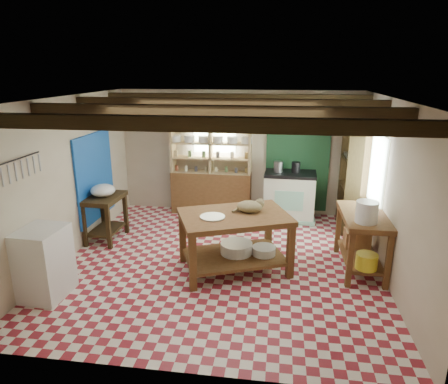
# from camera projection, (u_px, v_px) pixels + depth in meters

# --- Properties ---
(floor) EXTENTS (5.00, 5.00, 0.02)m
(floor) POSITION_uv_depth(u_px,v_px,m) (220.00, 263.00, 6.49)
(floor) COLOR maroon
(floor) RESTS_ON ground
(ceiling) EXTENTS (5.00, 5.00, 0.02)m
(ceiling) POSITION_uv_depth(u_px,v_px,m) (220.00, 98.00, 5.71)
(ceiling) COLOR #4F5055
(ceiling) RESTS_ON wall_back
(wall_back) EXTENTS (5.00, 0.04, 2.60)m
(wall_back) POSITION_uv_depth(u_px,v_px,m) (238.00, 153.00, 8.46)
(wall_back) COLOR beige
(wall_back) RESTS_ON floor
(wall_front) EXTENTS (5.00, 0.04, 2.60)m
(wall_front) POSITION_uv_depth(u_px,v_px,m) (180.00, 259.00, 3.73)
(wall_front) COLOR beige
(wall_front) RESTS_ON floor
(wall_left) EXTENTS (0.04, 5.00, 2.60)m
(wall_left) POSITION_uv_depth(u_px,v_px,m) (67.00, 179.00, 6.44)
(wall_left) COLOR beige
(wall_left) RESTS_ON floor
(wall_right) EXTENTS (0.04, 5.00, 2.60)m
(wall_right) POSITION_uv_depth(u_px,v_px,m) (391.00, 192.00, 5.76)
(wall_right) COLOR beige
(wall_right) RESTS_ON floor
(ceiling_beams) EXTENTS (5.00, 3.80, 0.15)m
(ceiling_beams) POSITION_uv_depth(u_px,v_px,m) (220.00, 107.00, 5.75)
(ceiling_beams) COLOR #332411
(ceiling_beams) RESTS_ON ceiling
(blue_wall_patch) EXTENTS (0.04, 1.40, 1.60)m
(blue_wall_patch) POSITION_uv_depth(u_px,v_px,m) (95.00, 177.00, 7.34)
(blue_wall_patch) COLOR #1650AA
(blue_wall_patch) RESTS_ON wall_left
(green_wall_patch) EXTENTS (1.30, 0.04, 2.30)m
(green_wall_patch) POSITION_uv_depth(u_px,v_px,m) (298.00, 157.00, 8.28)
(green_wall_patch) COLOR #1B4426
(green_wall_patch) RESTS_ON wall_back
(window_back) EXTENTS (0.90, 0.02, 0.80)m
(window_back) POSITION_uv_depth(u_px,v_px,m) (214.00, 134.00, 8.39)
(window_back) COLOR #B2C6B0
(window_back) RESTS_ON wall_back
(window_right) EXTENTS (0.02, 1.30, 1.20)m
(window_right) POSITION_uv_depth(u_px,v_px,m) (375.00, 169.00, 6.68)
(window_right) COLOR #B2C6B0
(window_right) RESTS_ON wall_right
(utensil_rail) EXTENTS (0.06, 0.90, 0.28)m
(utensil_rail) POSITION_uv_depth(u_px,v_px,m) (20.00, 168.00, 5.15)
(utensil_rail) COLOR black
(utensil_rail) RESTS_ON wall_left
(pot_rack) EXTENTS (0.86, 0.12, 0.36)m
(pot_rack) POSITION_uv_depth(u_px,v_px,m) (301.00, 114.00, 7.61)
(pot_rack) COLOR black
(pot_rack) RESTS_ON ceiling
(shelving_unit) EXTENTS (1.70, 0.34, 2.20)m
(shelving_unit) POSITION_uv_depth(u_px,v_px,m) (211.00, 163.00, 8.42)
(shelving_unit) COLOR tan
(shelving_unit) RESTS_ON floor
(tall_rack) EXTENTS (0.40, 0.86, 2.00)m
(tall_rack) POSITION_uv_depth(u_px,v_px,m) (353.00, 179.00, 7.58)
(tall_rack) COLOR #332411
(tall_rack) RESTS_ON floor
(work_table) EXTENTS (1.89, 1.60, 0.91)m
(work_table) POSITION_uv_depth(u_px,v_px,m) (234.00, 242.00, 6.13)
(work_table) COLOR brown
(work_table) RESTS_ON floor
(stove) EXTENTS (1.06, 0.74, 1.00)m
(stove) POSITION_uv_depth(u_px,v_px,m) (289.00, 196.00, 8.22)
(stove) COLOR beige
(stove) RESTS_ON floor
(prep_table) EXTENTS (0.60, 0.85, 0.84)m
(prep_table) POSITION_uv_depth(u_px,v_px,m) (106.00, 218.00, 7.23)
(prep_table) COLOR #332411
(prep_table) RESTS_ON floor
(white_cabinet) EXTENTS (0.58, 0.68, 0.98)m
(white_cabinet) POSITION_uv_depth(u_px,v_px,m) (44.00, 263.00, 5.40)
(white_cabinet) COLOR white
(white_cabinet) RESTS_ON floor
(right_counter) EXTENTS (0.65, 1.29, 0.92)m
(right_counter) POSITION_uv_depth(u_px,v_px,m) (361.00, 242.00, 6.13)
(right_counter) COLOR brown
(right_counter) RESTS_ON floor
(cat) EXTENTS (0.49, 0.46, 0.18)m
(cat) POSITION_uv_depth(u_px,v_px,m) (249.00, 206.00, 6.08)
(cat) COLOR #978658
(cat) RESTS_ON work_table
(steel_tray) EXTENTS (0.48, 0.48, 0.02)m
(steel_tray) POSITION_uv_depth(u_px,v_px,m) (213.00, 217.00, 5.87)
(steel_tray) COLOR #9A9AA1
(steel_tray) RESTS_ON work_table
(basin_large) EXTENTS (0.65, 0.65, 0.17)m
(basin_large) POSITION_uv_depth(u_px,v_px,m) (236.00, 248.00, 6.23)
(basin_large) COLOR white
(basin_large) RESTS_ON work_table
(basin_small) EXTENTS (0.48, 0.48, 0.13)m
(basin_small) POSITION_uv_depth(u_px,v_px,m) (264.00, 251.00, 6.19)
(basin_small) COLOR white
(basin_small) RESTS_ON work_table
(kettle_left) EXTENTS (0.19, 0.19, 0.21)m
(kettle_left) POSITION_uv_depth(u_px,v_px,m) (278.00, 167.00, 8.08)
(kettle_left) COLOR #9A9AA1
(kettle_left) RESTS_ON stove
(kettle_right) EXTENTS (0.18, 0.18, 0.22)m
(kettle_right) POSITION_uv_depth(u_px,v_px,m) (296.00, 167.00, 8.02)
(kettle_right) COLOR black
(kettle_right) RESTS_ON stove
(enamel_bowl) EXTENTS (0.45, 0.45, 0.22)m
(enamel_bowl) POSITION_uv_depth(u_px,v_px,m) (103.00, 190.00, 7.07)
(enamel_bowl) COLOR white
(enamel_bowl) RESTS_ON prep_table
(white_bucket) EXTENTS (0.31, 0.31, 0.31)m
(white_bucket) POSITION_uv_depth(u_px,v_px,m) (367.00, 212.00, 5.63)
(white_bucket) COLOR white
(white_bucket) RESTS_ON right_counter
(wicker_basket) EXTENTS (0.39, 0.32, 0.27)m
(wicker_basket) POSITION_uv_depth(u_px,v_px,m) (357.00, 239.00, 6.44)
(wicker_basket) COLOR #A16C41
(wicker_basket) RESTS_ON right_counter
(yellow_tub) EXTENTS (0.31, 0.31, 0.23)m
(yellow_tub) POSITION_uv_depth(u_px,v_px,m) (367.00, 261.00, 5.74)
(yellow_tub) COLOR yellow
(yellow_tub) RESTS_ON right_counter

